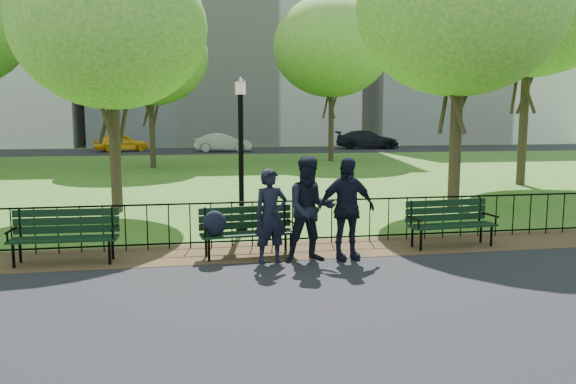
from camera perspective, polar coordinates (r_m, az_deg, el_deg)
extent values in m
plane|color=#3D631A|center=(9.27, 1.58, -8.13)|extent=(120.00, 120.00, 0.00)
cube|color=black|center=(6.18, 8.42, -16.39)|extent=(60.00, 9.20, 0.01)
cube|color=#3B2E18|center=(10.70, -0.09, -5.93)|extent=(60.00, 1.60, 0.01)
cube|color=black|center=(43.85, -7.97, 4.18)|extent=(70.00, 9.00, 0.01)
cylinder|color=black|center=(11.01, -0.56, -0.95)|extent=(24.00, 0.04, 0.04)
cylinder|color=black|center=(11.15, -0.55, -4.81)|extent=(24.00, 0.04, 0.04)
cylinder|color=black|center=(11.09, -0.55, -3.15)|extent=(0.02, 0.02, 0.90)
cube|color=silver|center=(63.92, 16.20, 15.77)|extent=(20.00, 15.00, 24.00)
cube|color=black|center=(10.17, -4.03, -4.25)|extent=(1.76, 0.64, 0.04)
cube|color=black|center=(10.34, -4.34, -2.19)|extent=(1.72, 0.22, 0.43)
cylinder|color=black|center=(9.92, -8.03, -5.89)|extent=(0.05, 0.05, 0.43)
cylinder|color=black|center=(10.24, 0.30, -5.39)|extent=(0.05, 0.05, 0.43)
cylinder|color=black|center=(10.25, -8.32, -5.45)|extent=(0.05, 0.05, 0.43)
cylinder|color=black|center=(10.56, -0.25, -4.99)|extent=(0.05, 0.05, 0.43)
cylinder|color=black|center=(9.99, -8.60, -3.52)|extent=(0.10, 0.54, 0.04)
cylinder|color=black|center=(10.34, 0.38, -3.06)|extent=(0.10, 0.54, 0.04)
ellipsoid|color=black|center=(9.91, -7.47, -3.17)|extent=(0.44, 0.33, 0.45)
cube|color=black|center=(10.36, -21.81, -4.47)|extent=(1.80, 0.53, 0.04)
cube|color=black|center=(10.55, -21.59, -2.36)|extent=(1.78, 0.09, 0.45)
cylinder|color=black|center=(10.45, -26.13, -5.86)|extent=(0.05, 0.05, 0.45)
cylinder|color=black|center=(10.09, -17.68, -5.90)|extent=(0.05, 0.05, 0.45)
cylinder|color=black|center=(10.78, -25.56, -5.43)|extent=(0.05, 0.05, 0.45)
cylinder|color=black|center=(10.43, -17.38, -5.45)|extent=(0.05, 0.05, 0.45)
cylinder|color=black|center=(10.56, -26.32, -3.51)|extent=(0.06, 0.56, 0.04)
cylinder|color=black|center=(10.17, -17.23, -3.46)|extent=(0.06, 0.56, 0.04)
cube|color=black|center=(11.34, 16.35, -3.28)|extent=(1.77, 0.59, 0.04)
cube|color=black|center=(11.50, 15.77, -1.43)|extent=(1.74, 0.16, 0.44)
cylinder|color=black|center=(10.87, 13.35, -4.82)|extent=(0.05, 0.05, 0.44)
cylinder|color=black|center=(11.64, 19.95, -4.25)|extent=(0.05, 0.05, 0.44)
cylinder|color=black|center=(11.17, 12.52, -4.46)|extent=(0.05, 0.05, 0.44)
cylinder|color=black|center=(11.93, 19.00, -3.94)|extent=(0.05, 0.05, 0.44)
cylinder|color=black|center=(10.91, 12.67, -2.65)|extent=(0.08, 0.54, 0.04)
cylinder|color=black|center=(11.75, 19.83, -2.19)|extent=(0.08, 0.54, 0.04)
cylinder|color=black|center=(12.70, -4.71, -3.52)|extent=(0.27, 0.27, 0.15)
cylinder|color=black|center=(12.50, -4.79, 3.04)|extent=(0.11, 0.11, 3.06)
cube|color=beige|center=(12.48, -4.87, 10.50)|extent=(0.21, 0.21, 0.29)
cone|color=black|center=(12.49, -4.88, 11.38)|extent=(0.31, 0.31, 0.11)
cylinder|color=#2D2116|center=(15.66, -17.12, 3.45)|extent=(0.30, 0.30, 2.96)
ellipsoid|color=#3A8728|center=(15.81, -17.60, 15.67)|extent=(4.99, 4.99, 4.24)
cylinder|color=#2D2116|center=(16.44, 16.63, 4.36)|extent=(0.33, 0.33, 3.37)
ellipsoid|color=#3A8728|center=(16.69, 17.14, 17.54)|extent=(5.68, 5.68, 4.82)
cylinder|color=#2D2116|center=(22.87, 22.79, 6.11)|extent=(0.33, 0.33, 4.34)
cylinder|color=#2D2116|center=(29.15, -13.62, 5.73)|extent=(0.28, 0.28, 3.40)
ellipsoid|color=#3A8728|center=(29.30, -13.85, 13.27)|extent=(5.73, 5.73, 4.87)
cylinder|color=#2D2116|center=(33.06, 4.40, 6.65)|extent=(0.31, 0.31, 4.03)
ellipsoid|color=#3A8728|center=(33.30, 4.48, 14.53)|extent=(6.79, 6.79, 5.78)
imported|color=black|center=(9.67, -1.77, -2.45)|extent=(0.66, 0.50, 1.63)
imported|color=black|center=(9.77, 2.28, -1.73)|extent=(0.90, 0.47, 1.84)
imported|color=black|center=(9.94, 5.92, -1.67)|extent=(1.11, 0.55, 1.82)
imported|color=yellow|center=(44.06, -16.56, 4.84)|extent=(4.28, 2.84, 1.35)
imported|color=#A8ABB0|center=(42.17, -6.61, 5.02)|extent=(4.31, 1.78, 1.39)
imported|color=black|center=(46.55, 8.04, 5.29)|extent=(5.40, 2.92, 1.49)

